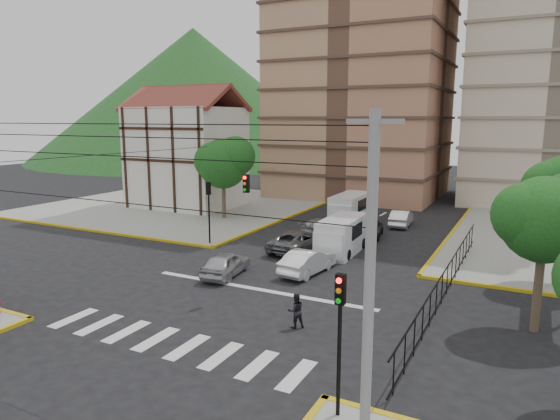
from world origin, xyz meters
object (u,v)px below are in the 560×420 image
Objects in this scene: van_left_lane at (349,209)px; car_silver_front_left at (226,264)px; van_right_lane at (341,237)px; traffic_light_se at (340,322)px; pedestrian_crosswalk at (296,311)px; traffic_light_nw at (209,202)px; car_white_front_right at (308,261)px.

car_silver_front_left is (-1.40, -17.16, -0.51)m from van_left_lane.
car_silver_front_left is (-4.20, -7.52, -0.47)m from van_right_lane.
traffic_light_se is 7.16m from pedestrian_crosswalk.
traffic_light_nw reaches higher than car_silver_front_left.
traffic_light_se is 2.86× the size of pedestrian_crosswalk.
traffic_light_se reaches higher than van_left_lane.
car_silver_front_left is at bearing -78.41° from pedestrian_crosswalk.
pedestrian_crosswalk is (5.31, -21.91, -0.43)m from van_left_lane.
pedestrian_crosswalk is at bearing 126.15° from traffic_light_se.
car_silver_front_left is 0.94× the size of car_white_front_right.
pedestrian_crosswalk is (-3.99, 5.47, -2.34)m from traffic_light_se.
van_left_lane is 3.56× the size of pedestrian_crosswalk.
traffic_light_nw is 2.86× the size of pedestrian_crosswalk.
car_white_front_right is at bearing -156.00° from car_silver_front_left.
van_left_lane is (-2.80, 9.64, 0.04)m from van_right_lane.
car_silver_front_left is 8.22m from pedestrian_crosswalk.
car_silver_front_left is at bearing -121.04° from van_right_lane.
traffic_light_se is at bearing -45.00° from traffic_light_nw.
van_left_lane reaches higher than pedestrian_crosswalk.
van_left_lane is 14.88m from car_white_front_right.
pedestrian_crosswalk is (2.51, -12.26, -0.39)m from van_right_lane.
traffic_light_se is 0.80× the size of van_left_lane.
van_left_lane is at bearing -102.75° from car_silver_front_left.
car_silver_front_left is at bearing -94.69° from van_left_lane.
traffic_light_se is 14.58m from car_white_front_right.
van_right_lane reaches higher than pedestrian_crosswalk.
traffic_light_se reaches higher than pedestrian_crosswalk.
van_right_lane is 1.31× the size of car_silver_front_left.
traffic_light_se is 22.06m from traffic_light_nw.
car_white_front_right reaches higher than car_silver_front_left.
pedestrian_crosswalk is at bearing -41.12° from traffic_light_nw.
van_left_lane is at bearing -119.53° from pedestrian_crosswalk.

